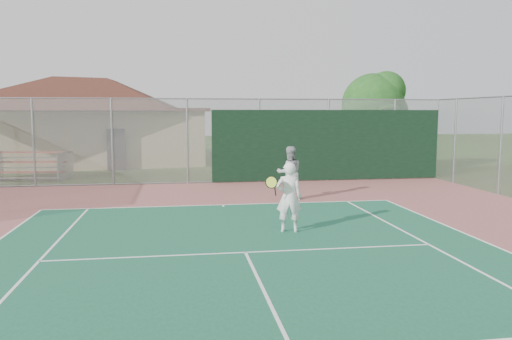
# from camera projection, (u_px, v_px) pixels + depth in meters

# --- Properties ---
(back_fence) EXTENTS (20.08, 0.11, 3.53)m
(back_fence) POSITION_uv_depth(u_px,v_px,m) (262.00, 143.00, 20.97)
(back_fence) COLOR gray
(back_fence) RESTS_ON ground
(side_fence_right) EXTENTS (0.08, 9.00, 3.50)m
(side_fence_right) POSITION_uv_depth(u_px,v_px,m) (501.00, 146.00, 17.76)
(side_fence_right) COLOR gray
(side_fence_right) RESTS_ON ground
(clubhouse) EXTENTS (14.47, 10.69, 5.77)m
(clubhouse) POSITION_uv_depth(u_px,v_px,m) (88.00, 113.00, 28.78)
(clubhouse) COLOR tan
(clubhouse) RESTS_ON ground
(bleachers) EXTENTS (3.36, 2.18, 1.20)m
(bleachers) POSITION_uv_depth(u_px,v_px,m) (29.00, 165.00, 21.96)
(bleachers) COLOR maroon
(bleachers) RESTS_ON ground
(tree) EXTENTS (3.50, 3.31, 4.88)m
(tree) POSITION_uv_depth(u_px,v_px,m) (375.00, 107.00, 23.72)
(tree) COLOR #312212
(tree) RESTS_ON ground
(player_white_front) EXTENTS (1.00, 0.67, 1.72)m
(player_white_front) POSITION_uv_depth(u_px,v_px,m) (289.00, 198.00, 12.18)
(player_white_front) COLOR white
(player_white_front) RESTS_ON ground
(player_grey_back) EXTENTS (0.89, 0.70, 1.79)m
(player_grey_back) POSITION_uv_depth(u_px,v_px,m) (289.00, 173.00, 16.85)
(player_grey_back) COLOR #A2A5A7
(player_grey_back) RESTS_ON ground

